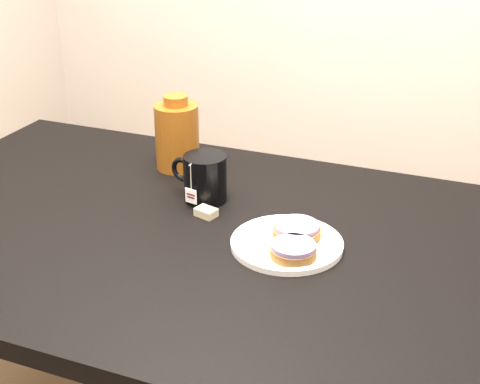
# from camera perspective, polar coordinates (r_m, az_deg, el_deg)

# --- Properties ---
(table) EXTENTS (1.40, 0.90, 0.75)m
(table) POSITION_cam_1_polar(r_m,az_deg,el_deg) (1.46, -4.88, -5.80)
(table) COLOR black
(table) RESTS_ON ground_plane
(plate) EXTENTS (0.22, 0.22, 0.02)m
(plate) POSITION_cam_1_polar(r_m,az_deg,el_deg) (1.34, 4.02, -4.34)
(plate) COLOR white
(plate) RESTS_ON table
(bagel_back) EXTENTS (0.13, 0.13, 0.03)m
(bagel_back) POSITION_cam_1_polar(r_m,az_deg,el_deg) (1.35, 4.86, -3.27)
(bagel_back) COLOR brown
(bagel_back) RESTS_ON plate
(bagel_front) EXTENTS (0.13, 0.13, 0.03)m
(bagel_front) POSITION_cam_1_polar(r_m,az_deg,el_deg) (1.28, 4.57, -4.96)
(bagel_front) COLOR brown
(bagel_front) RESTS_ON plate
(mug) EXTENTS (0.15, 0.11, 0.11)m
(mug) POSITION_cam_1_polar(r_m,az_deg,el_deg) (1.50, -3.07, 1.23)
(mug) COLOR black
(mug) RESTS_ON table
(teabag_pouch) EXTENTS (0.05, 0.04, 0.02)m
(teabag_pouch) POSITION_cam_1_polar(r_m,az_deg,el_deg) (1.45, -2.91, -1.74)
(teabag_pouch) COLOR #C6B793
(teabag_pouch) RESTS_ON table
(bagel_package) EXTENTS (0.12, 0.12, 0.19)m
(bagel_package) POSITION_cam_1_polar(r_m,az_deg,el_deg) (1.67, -5.39, 4.84)
(bagel_package) COLOR #602E0C
(bagel_package) RESTS_ON table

